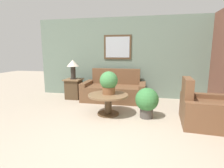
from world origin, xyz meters
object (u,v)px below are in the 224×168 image
object	(u,v)px
armchair	(204,111)
side_table	(74,89)
couch_main	(114,91)
table_lamp	(73,66)
potted_plant_on_table	(109,82)
coffee_table	(108,100)
potted_plant_floor	(147,101)

from	to	relation	value
armchair	side_table	size ratio (longest dim) A/B	1.70
couch_main	table_lamp	xyz separation A→B (m)	(-1.32, -0.03, 0.77)
couch_main	armchair	distance (m)	2.62
table_lamp	potted_plant_on_table	size ratio (longest dim) A/B	1.12
coffee_table	potted_plant_on_table	xyz separation A→B (m)	(0.00, 0.05, 0.43)
armchair	potted_plant_floor	size ratio (longest dim) A/B	1.56
coffee_table	table_lamp	xyz separation A→B (m)	(-1.42, 1.24, 0.71)
armchair	potted_plant_floor	world-z (taller)	armchair
couch_main	coffee_table	bearing A→B (deg)	-85.48
potted_plant_on_table	potted_plant_floor	distance (m)	0.99
side_table	table_lamp	bearing A→B (deg)	-90.00
armchair	potted_plant_floor	xyz separation A→B (m)	(-1.17, 0.16, 0.09)
potted_plant_on_table	coffee_table	bearing A→B (deg)	-95.10
table_lamp	couch_main	bearing A→B (deg)	1.32
table_lamp	coffee_table	bearing A→B (deg)	-41.03
armchair	side_table	bearing A→B (deg)	72.22
couch_main	potted_plant_floor	size ratio (longest dim) A/B	2.75
armchair	side_table	distance (m)	3.78
couch_main	coffee_table	size ratio (longest dim) A/B	2.01
couch_main	coffee_table	world-z (taller)	couch_main
side_table	potted_plant_on_table	size ratio (longest dim) A/B	1.17
couch_main	side_table	xyz separation A→B (m)	(-1.32, -0.03, 0.02)
table_lamp	potted_plant_on_table	distance (m)	1.88
side_table	potted_plant_floor	size ratio (longest dim) A/B	0.92
armchair	table_lamp	distance (m)	3.86
coffee_table	potted_plant_floor	xyz separation A→B (m)	(0.91, -0.03, 0.03)
side_table	table_lamp	size ratio (longest dim) A/B	1.04
side_table	table_lamp	distance (m)	0.75
couch_main	table_lamp	distance (m)	1.53
armchair	side_table	world-z (taller)	armchair
potted_plant_floor	side_table	bearing A→B (deg)	151.43
couch_main	potted_plant_on_table	xyz separation A→B (m)	(0.10, -1.22, 0.48)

